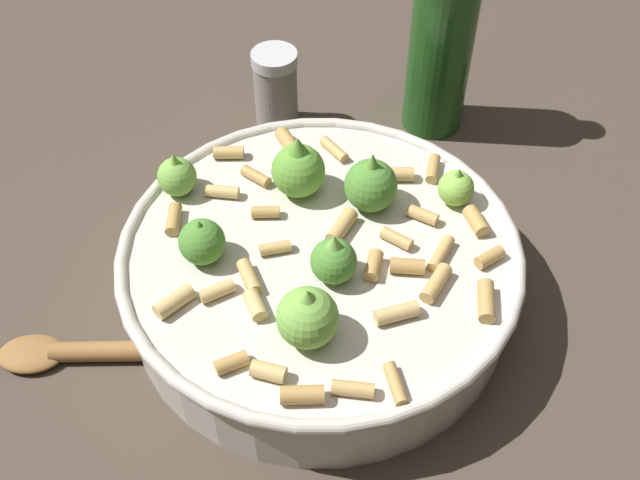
% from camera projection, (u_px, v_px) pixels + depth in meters
% --- Properties ---
extents(ground_plane, '(2.40, 2.40, 0.00)m').
position_uv_depth(ground_plane, '(320.00, 297.00, 0.63)').
color(ground_plane, '#42382D').
extents(cooking_pan, '(0.32, 0.32, 0.12)m').
position_uv_depth(cooking_pan, '(320.00, 267.00, 0.60)').
color(cooking_pan, beige).
rests_on(cooking_pan, ground).
extents(pepper_shaker, '(0.05, 0.05, 0.09)m').
position_uv_depth(pepper_shaker, '(276.00, 89.00, 0.75)').
color(pepper_shaker, gray).
rests_on(pepper_shaker, ground).
extents(olive_oil_bottle, '(0.06, 0.06, 0.23)m').
position_uv_depth(olive_oil_bottle, '(441.00, 43.00, 0.71)').
color(olive_oil_bottle, '#1E4C19').
rests_on(olive_oil_bottle, ground).
extents(wooden_spoon, '(0.05, 0.26, 0.02)m').
position_uv_depth(wooden_spoon, '(147.00, 351.00, 0.58)').
color(wooden_spoon, olive).
rests_on(wooden_spoon, ground).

